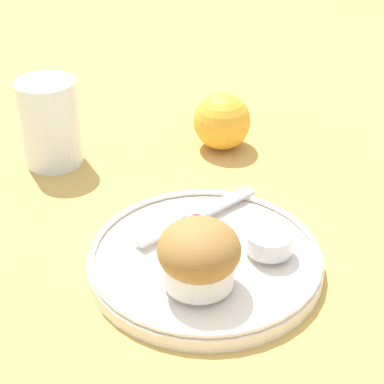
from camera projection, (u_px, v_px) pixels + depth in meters
name	position (u px, v px, depth m)	size (l,w,h in m)	color
ground_plane	(213.00, 253.00, 0.65)	(3.00, 3.00, 0.00)	tan
plate	(205.00, 259.00, 0.62)	(0.23, 0.23, 0.02)	silver
muffin	(199.00, 255.00, 0.56)	(0.07, 0.07, 0.06)	silver
cream_ramekin	(269.00, 240.00, 0.61)	(0.05, 0.05, 0.02)	silver
berry_pair	(191.00, 221.00, 0.65)	(0.02, 0.01, 0.01)	#B7192D
butter_knife	(200.00, 214.00, 0.67)	(0.15, 0.06, 0.00)	#B7B7BC
orange_fruit	(222.00, 121.00, 0.82)	(0.07, 0.07, 0.07)	#F4A82D
juice_glass	(50.00, 123.00, 0.78)	(0.07, 0.07, 0.11)	silver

